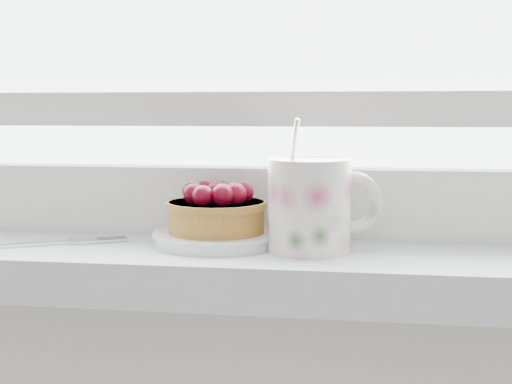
% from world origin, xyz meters
% --- Properties ---
extents(saucer, '(0.12, 0.12, 0.01)m').
position_xyz_m(saucer, '(-0.01, 1.90, 0.95)').
color(saucer, white).
rests_on(saucer, windowsill).
extents(raspberry_tart, '(0.10, 0.10, 0.05)m').
position_xyz_m(raspberry_tart, '(-0.01, 1.90, 0.97)').
color(raspberry_tart, '#8F5E1F').
rests_on(raspberry_tart, saucer).
extents(floral_mug, '(0.12, 0.10, 0.12)m').
position_xyz_m(floral_mug, '(0.08, 1.88, 0.98)').
color(floral_mug, silver).
rests_on(floral_mug, windowsill).
extents(fork, '(0.16, 0.10, 0.00)m').
position_xyz_m(fork, '(-0.18, 1.87, 0.94)').
color(fork, silver).
rests_on(fork, windowsill).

